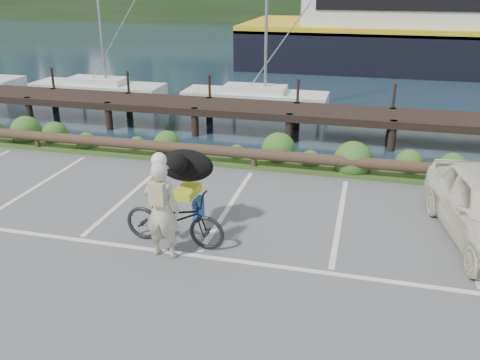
% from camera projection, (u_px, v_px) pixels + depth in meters
% --- Properties ---
extents(ground, '(72.00, 72.00, 0.00)m').
position_uv_depth(ground, '(203.00, 246.00, 10.32)').
color(ground, '#535355').
extents(harbor_backdrop, '(170.00, 160.00, 30.00)m').
position_uv_depth(harbor_backdrop, '(360.00, 11.00, 80.80)').
color(harbor_backdrop, '#182B3B').
rests_on(harbor_backdrop, ground).
extents(vegetation_strip, '(34.00, 1.60, 0.10)m').
position_uv_depth(vegetation_strip, '(259.00, 159.00, 15.06)').
color(vegetation_strip, '#3D5B21').
rests_on(vegetation_strip, ground).
extents(log_rail, '(32.00, 0.30, 0.60)m').
position_uv_depth(log_rail, '(254.00, 169.00, 14.45)').
color(log_rail, '#443021').
rests_on(log_rail, ground).
extents(bicycle, '(2.18, 0.87, 1.12)m').
position_uv_depth(bicycle, '(174.00, 219.00, 10.22)').
color(bicycle, black).
rests_on(bicycle, ground).
extents(cyclist, '(0.74, 0.51, 1.97)m').
position_uv_depth(cyclist, '(162.00, 210.00, 9.62)').
color(cyclist, beige).
rests_on(cyclist, ground).
extents(dog, '(0.65, 1.21, 0.68)m').
position_uv_depth(dog, '(186.00, 165.00, 10.49)').
color(dog, black).
rests_on(dog, bicycle).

